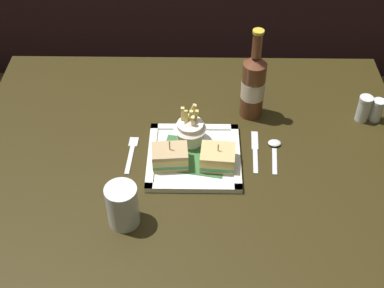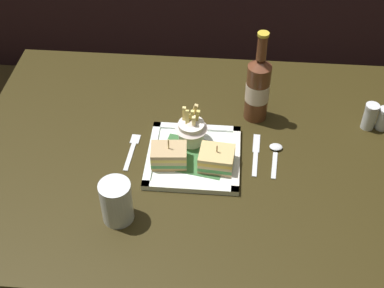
{
  "view_description": "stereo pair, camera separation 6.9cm",
  "coord_description": "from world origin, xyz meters",
  "px_view_note": "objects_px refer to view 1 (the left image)",
  "views": [
    {
      "loc": [
        0.02,
        -1.01,
        1.73
      ],
      "look_at": [
        0.01,
        -0.01,
        0.79
      ],
      "focal_mm": 49.64,
      "sensor_mm": 36.0,
      "label": 1
    },
    {
      "loc": [
        0.09,
        -1.01,
        1.73
      ],
      "look_at": [
        0.01,
        -0.01,
        0.79
      ],
      "focal_mm": 49.64,
      "sensor_mm": 36.0,
      "label": 2
    }
  ],
  "objects_px": {
    "sandwich_half_left": "(170,157)",
    "beer_bottle": "(253,85)",
    "dining_table": "(190,191)",
    "sandwich_half_right": "(218,158)",
    "square_plate": "(194,157)",
    "salt_shaker": "(363,110)",
    "fries_cup": "(189,128)",
    "water_glass": "(123,208)",
    "knife": "(255,150)",
    "pepper_shaker": "(376,111)",
    "spoon": "(274,148)",
    "fork": "(131,152)"
  },
  "relations": [
    {
      "from": "beer_bottle",
      "to": "knife",
      "type": "height_order",
      "value": "beer_bottle"
    },
    {
      "from": "square_plate",
      "to": "sandwich_half_left",
      "type": "height_order",
      "value": "sandwich_half_left"
    },
    {
      "from": "sandwich_half_left",
      "to": "knife",
      "type": "distance_m",
      "value": 0.23
    },
    {
      "from": "beer_bottle",
      "to": "water_glass",
      "type": "relative_size",
      "value": 2.47
    },
    {
      "from": "spoon",
      "to": "salt_shaker",
      "type": "height_order",
      "value": "salt_shaker"
    },
    {
      "from": "dining_table",
      "to": "pepper_shaker",
      "type": "distance_m",
      "value": 0.57
    },
    {
      "from": "square_plate",
      "to": "knife",
      "type": "height_order",
      "value": "square_plate"
    },
    {
      "from": "knife",
      "to": "sandwich_half_left",
      "type": "bearing_deg",
      "value": -164.12
    },
    {
      "from": "sandwich_half_right",
      "to": "knife",
      "type": "distance_m",
      "value": 0.12
    },
    {
      "from": "salt_shaker",
      "to": "dining_table",
      "type": "bearing_deg",
      "value": -164.09
    },
    {
      "from": "sandwich_half_right",
      "to": "beer_bottle",
      "type": "distance_m",
      "value": 0.25
    },
    {
      "from": "square_plate",
      "to": "salt_shaker",
      "type": "height_order",
      "value": "salt_shaker"
    },
    {
      "from": "sandwich_half_left",
      "to": "salt_shaker",
      "type": "xyz_separation_m",
      "value": [
        0.53,
        0.19,
        -0.0
      ]
    },
    {
      "from": "sandwich_half_left",
      "to": "water_glass",
      "type": "xyz_separation_m",
      "value": [
        -0.1,
        -0.18,
        0.01
      ]
    },
    {
      "from": "sandwich_half_left",
      "to": "square_plate",
      "type": "bearing_deg",
      "value": 25.48
    },
    {
      "from": "sandwich_half_left",
      "to": "beer_bottle",
      "type": "height_order",
      "value": "beer_bottle"
    },
    {
      "from": "square_plate",
      "to": "fork",
      "type": "xyz_separation_m",
      "value": [
        -0.17,
        0.02,
        -0.01
      ]
    },
    {
      "from": "sandwich_half_left",
      "to": "fork",
      "type": "xyz_separation_m",
      "value": [
        -0.11,
        0.05,
        -0.03
      ]
    },
    {
      "from": "square_plate",
      "to": "sandwich_half_left",
      "type": "bearing_deg",
      "value": -154.52
    },
    {
      "from": "dining_table",
      "to": "fries_cup",
      "type": "height_order",
      "value": "fries_cup"
    },
    {
      "from": "knife",
      "to": "pepper_shaker",
      "type": "relative_size",
      "value": 2.36
    },
    {
      "from": "fries_cup",
      "to": "knife",
      "type": "relative_size",
      "value": 0.7
    },
    {
      "from": "sandwich_half_right",
      "to": "fries_cup",
      "type": "height_order",
      "value": "fries_cup"
    },
    {
      "from": "water_glass",
      "to": "knife",
      "type": "bearing_deg",
      "value": 36.92
    },
    {
      "from": "sandwich_half_left",
      "to": "beer_bottle",
      "type": "xyz_separation_m",
      "value": [
        0.22,
        0.22,
        0.07
      ]
    },
    {
      "from": "sandwich_half_left",
      "to": "salt_shaker",
      "type": "height_order",
      "value": "sandwich_half_left"
    },
    {
      "from": "spoon",
      "to": "fork",
      "type": "bearing_deg",
      "value": -176.94
    },
    {
      "from": "spoon",
      "to": "sandwich_half_right",
      "type": "bearing_deg",
      "value": -155.93
    },
    {
      "from": "sandwich_half_left",
      "to": "beer_bottle",
      "type": "relative_size",
      "value": 0.35
    },
    {
      "from": "square_plate",
      "to": "knife",
      "type": "relative_size",
      "value": 1.51
    },
    {
      "from": "square_plate",
      "to": "water_glass",
      "type": "bearing_deg",
      "value": -127.6
    },
    {
      "from": "dining_table",
      "to": "sandwich_half_left",
      "type": "height_order",
      "value": "sandwich_half_left"
    },
    {
      "from": "sandwich_half_left",
      "to": "knife",
      "type": "relative_size",
      "value": 0.6
    },
    {
      "from": "dining_table",
      "to": "fork",
      "type": "relative_size",
      "value": 8.54
    },
    {
      "from": "dining_table",
      "to": "fries_cup",
      "type": "bearing_deg",
      "value": 95.01
    },
    {
      "from": "sandwich_half_right",
      "to": "fries_cup",
      "type": "relative_size",
      "value": 0.84
    },
    {
      "from": "square_plate",
      "to": "beer_bottle",
      "type": "height_order",
      "value": "beer_bottle"
    },
    {
      "from": "square_plate",
      "to": "knife",
      "type": "xyz_separation_m",
      "value": [
        0.16,
        0.03,
        -0.01
      ]
    },
    {
      "from": "fork",
      "to": "spoon",
      "type": "bearing_deg",
      "value": 3.06
    },
    {
      "from": "knife",
      "to": "square_plate",
      "type": "bearing_deg",
      "value": -167.98
    },
    {
      "from": "square_plate",
      "to": "beer_bottle",
      "type": "distance_m",
      "value": 0.26
    },
    {
      "from": "salt_shaker",
      "to": "water_glass",
      "type": "bearing_deg",
      "value": -149.43
    },
    {
      "from": "fork",
      "to": "spoon",
      "type": "relative_size",
      "value": 1.08
    },
    {
      "from": "fries_cup",
      "to": "beer_bottle",
      "type": "distance_m",
      "value": 0.22
    },
    {
      "from": "beer_bottle",
      "to": "sandwich_half_right",
      "type": "bearing_deg",
      "value": -114.83
    },
    {
      "from": "sandwich_half_left",
      "to": "salt_shaker",
      "type": "distance_m",
      "value": 0.57
    },
    {
      "from": "dining_table",
      "to": "sandwich_half_right",
      "type": "relative_size",
      "value": 12.73
    },
    {
      "from": "beer_bottle",
      "to": "salt_shaker",
      "type": "xyz_separation_m",
      "value": [
        0.31,
        -0.02,
        -0.07
      ]
    },
    {
      "from": "fries_cup",
      "to": "knife",
      "type": "xyz_separation_m",
      "value": [
        0.18,
        -0.02,
        -0.05
      ]
    },
    {
      "from": "knife",
      "to": "pepper_shaker",
      "type": "xyz_separation_m",
      "value": [
        0.35,
        0.13,
        0.03
      ]
    }
  ]
}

